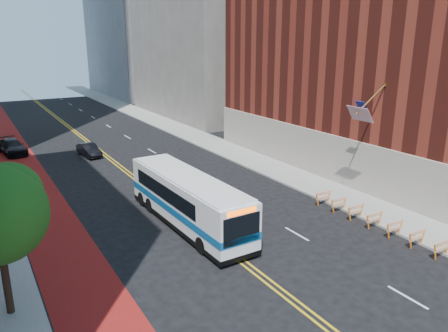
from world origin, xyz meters
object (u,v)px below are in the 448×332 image
at_px(car_a, 25,186).
at_px(car_b, 89,150).
at_px(transit_bus, 187,199).
at_px(car_c, 12,147).

relative_size(car_a, car_b, 0.96).
height_order(transit_bus, car_a, transit_bus).
distance_m(car_a, car_c, 13.81).
bearing_deg(car_a, transit_bus, -60.02).
bearing_deg(car_a, car_c, 82.65).
xyz_separation_m(car_a, car_b, (7.16, 8.76, 0.00)).
height_order(transit_bus, car_c, transit_bus).
distance_m(car_b, car_c, 8.35).
xyz_separation_m(car_a, car_c, (0.52, 13.80, 0.10)).
height_order(car_a, car_b, car_b).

